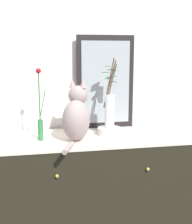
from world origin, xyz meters
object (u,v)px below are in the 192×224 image
Objects in this scene: bowl_porcelain at (109,131)px; cat_sitting at (76,116)px; vase_glass_clear at (110,107)px; sideboard at (96,187)px; vase_slim_green at (40,117)px; mirror_leaning at (105,82)px.

cat_sitting is at bearing -161.45° from bowl_porcelain.
vase_glass_clear is (0.26, 0.09, 0.04)m from cat_sitting.
sideboard is 0.70m from vase_slim_green.
cat_sitting reaches higher than bowl_porcelain.
sideboard is 0.82m from mirror_leaning.
cat_sitting is 2.67× the size of bowl_porcelain.
mirror_leaning is at bearing 63.30° from sideboard.
cat_sitting is (-0.28, -0.32, -0.20)m from mirror_leaning.
vase_glass_clear is at bearing -94.16° from mirror_leaning.
sideboard is 1.89× the size of mirror_leaning.
mirror_leaning reaches higher than bowl_porcelain.
vase_slim_green reaches higher than sideboard.
sideboard is 2.79× the size of vase_slim_green.
mirror_leaning is 1.47× the size of vase_slim_green.
mirror_leaning is (0.12, 0.25, 0.78)m from sideboard.
mirror_leaning is at bearing 85.53° from bowl_porcelain.
cat_sitting is 0.90× the size of vase_glass_clear.
cat_sitting is at bearing -130.87° from mirror_leaning.
cat_sitting is 0.31m from bowl_porcelain.
mirror_leaning reaches higher than sideboard.
mirror_leaning is 4.29× the size of bowl_porcelain.
sideboard is at bearing 26.12° from cat_sitting.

